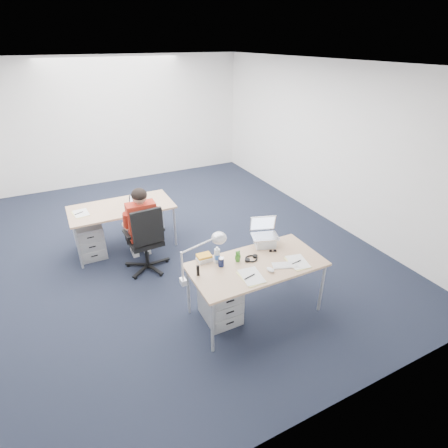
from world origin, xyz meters
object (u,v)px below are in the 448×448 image
Objects in this scene: drawer_pedestal_near at (220,300)px; far_cup at (144,200)px; seated_person at (141,226)px; headphones at (251,258)px; desk_near at (257,267)px; computer_mouse at (270,270)px; can_koozie at (221,262)px; office_chair at (147,252)px; wireless_keyboard at (285,265)px; silver_laptop at (265,233)px; sunglasses at (273,251)px; desk_far at (122,209)px; book_stack at (205,258)px; desk_lamp at (197,259)px; drawer_pedestal_far at (90,240)px; bear_figurine at (238,256)px; cordless_phone at (198,271)px; dark_laptop at (140,200)px; water_bottle at (217,255)px.

drawer_pedestal_near is 2.29m from far_cup.
seated_person is 1.85m from headphones.
computer_mouse reaches higher than desk_near.
can_koozie is (0.55, -1.55, 0.14)m from seated_person.
office_chair is 3.45× the size of wireless_keyboard.
silver_laptop is 3.64× the size of sunglasses.
sunglasses is at bearing -57.38° from desk_far.
desk_lamp is at bearing -125.66° from book_stack.
drawer_pedestal_far is 2.84× the size of headphones.
bear_figurine is at bearing 151.98° from headphones.
far_cup is (0.91, -0.00, 0.51)m from drawer_pedestal_far.
desk_lamp reaches higher than wireless_keyboard.
can_koozie is at bearing -55.73° from book_stack.
cordless_phone reaches higher than desk_far.
can_koozie is at bearing 30.13° from cordless_phone.
office_chair is at bearing 156.70° from sunglasses.
far_cup is at bearing 135.56° from silver_laptop.
office_chair reaches higher than desk_far.
can_koozie is at bearing -161.88° from bear_figurine.
drawer_pedestal_far is 3.78× the size of bear_figurine.
desk_near is at bearing -64.86° from desk_far.
drawer_pedestal_near is 0.59m from bear_figurine.
dark_laptop reaches higher than can_koozie.
drawer_pedestal_far is 2.97m from sunglasses.
book_stack is (0.57, -2.00, 0.09)m from desk_far.
desk_near is 1.95m from seated_person.
can_koozie reaches higher than headphones.
water_bottle is at bearing 169.34° from wireless_keyboard.
water_bottle reaches higher than drawer_pedestal_near.
silver_laptop reaches higher than wireless_keyboard.
cordless_phone is at bearing -106.55° from dark_laptop.
book_stack is at bearing -84.00° from far_cup.
seated_person reaches higher than dark_laptop.
far_cup reaches higher than drawer_pedestal_near.
water_bottle reaches higher than wireless_keyboard.
silver_laptop reaches higher than desk_near.
can_koozie is at bearing -71.28° from office_chair.
desk_far is 0.69m from drawer_pedestal_far.
can_koozie reaches higher than wireless_keyboard.
drawer_pedestal_near is at bearing 179.07° from wireless_keyboard.
bear_figurine is at bearing -92.20° from dark_laptop.
desk_lamp is (-0.31, -0.07, 0.73)m from drawer_pedestal_near.
far_cup is (0.36, -0.02, 0.10)m from desk_far.
headphones reaches higher than desk_near.
computer_mouse is 0.79m from book_stack.
desk_far is 2.36m from drawer_pedestal_near.
wireless_keyboard is (-0.03, -0.50, -0.17)m from silver_laptop.
can_koozie is (-0.68, 0.34, 0.05)m from wireless_keyboard.
drawer_pedestal_near is (0.51, -1.42, -0.03)m from office_chair.
sunglasses is 0.96× the size of far_cup.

